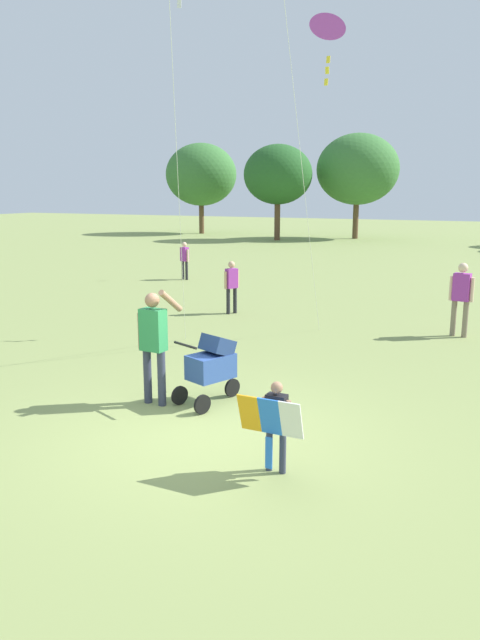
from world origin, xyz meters
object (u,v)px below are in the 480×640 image
stroller (212,363)px  person_red_shirt (185,257)px  child_with_butterfly_kite (275,419)px  kite_orange_delta (327,30)px  person_adult_flyer (154,338)px  person_sitting_far (232,283)px  person_couple_left (461,294)px

stroller → person_red_shirt: 12.80m
child_with_butterfly_kite → kite_orange_delta: kite_orange_delta is taller
child_with_butterfly_kite → kite_orange_delta: (-1.72, 6.96, 5.63)m
person_adult_flyer → person_red_shirt: 12.77m
person_adult_flyer → person_sitting_far: size_ratio=1.29×
person_adult_flyer → person_couple_left: person_adult_flyer is taller
child_with_butterfly_kite → kite_orange_delta: size_ratio=0.16×
stroller → person_couple_left: 6.58m
person_sitting_far → kite_orange_delta: bearing=-18.6°
stroller → person_sitting_far: (-2.64, 6.11, 0.18)m
kite_orange_delta → person_couple_left: 6.10m
person_red_shirt → person_couple_left: 10.81m
kite_orange_delta → person_couple_left: size_ratio=4.13×
child_with_butterfly_kite → person_sitting_far: (-4.32, 7.84, 0.16)m
person_adult_flyer → person_red_shirt: size_ratio=1.31×
person_adult_flyer → person_red_shirt: person_adult_flyer is taller
person_red_shirt → person_couple_left: size_ratio=0.83×
person_adult_flyer → kite_orange_delta: size_ratio=0.26×
kite_orange_delta → child_with_butterfly_kite: bearing=-76.1°
person_red_shirt → person_sitting_far: bearing=-49.1°
person_sitting_far → person_couple_left: person_couple_left is taller
person_sitting_far → person_adult_flyer: bearing=-73.7°
stroller → person_sitting_far: person_sitting_far is taller
person_red_shirt → person_couple_left: bearing=-27.2°
kite_orange_delta → person_red_shirt: 10.35m
child_with_butterfly_kite → person_couple_left: size_ratio=0.66×
person_adult_flyer → person_couple_left: 7.26m
child_with_butterfly_kite → person_sitting_far: person_sitting_far is taller
child_with_butterfly_kite → person_adult_flyer: 2.79m
person_sitting_far → stroller: bearing=-66.7°
person_couple_left → child_with_butterfly_kite: bearing=-98.7°
person_adult_flyer → person_couple_left: (3.59, 6.31, -0.06)m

